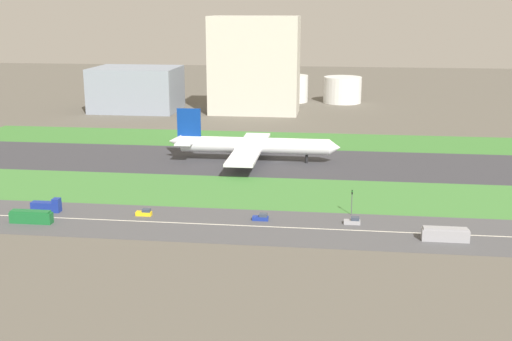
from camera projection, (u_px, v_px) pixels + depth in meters
The scene contains 18 objects.
ground_plane at pixel (277, 162), 241.18m from camera, with size 800.00×800.00×0.00m, color #5B564C.
runway at pixel (277, 162), 241.16m from camera, with size 280.00×46.00×0.10m, color #38383D.
grass_median_north at pixel (286, 140), 280.56m from camera, with size 280.00×36.00×0.10m, color #3D7A33.
grass_median_south at pixel (265, 193), 201.77m from camera, with size 280.00×36.00×0.10m, color #427F38.
highway at pixel (252, 226), 171.02m from camera, with size 280.00×28.00×0.10m, color #4C4C4F.
highway_centerline at pixel (252, 226), 171.00m from camera, with size 266.00×0.50×0.01m, color silver.
airliner at pixel (250, 145), 240.88m from camera, with size 65.00×56.00×19.70m.
bus_0 at pixel (31, 217), 173.02m from camera, with size 11.60×2.50×3.50m.
car_2 at pixel (145, 213), 179.38m from camera, with size 4.40×1.80×2.00m.
truck_0 at pixel (47, 206), 182.68m from camera, with size 8.40×2.50×4.00m.
bus_1 at pixel (445, 234), 159.74m from camera, with size 11.60×2.50×3.50m.
car_0 at pixel (261, 217), 175.36m from camera, with size 4.40×1.80×2.00m.
car_1 at pixel (353, 221), 172.33m from camera, with size 4.40×1.80×2.00m.
traffic_light at pixel (352, 200), 179.21m from camera, with size 0.36×0.50×7.20m.
terminal_building at pixel (137, 89), 358.69m from camera, with size 46.71×35.82×24.19m, color gray.
hangar_building at pixel (255, 65), 347.10m from camera, with size 47.78×26.65×52.08m, color beige.
fuel_tank_west at pixel (291, 89), 392.72m from camera, with size 20.11×20.11×16.20m, color silver.
fuel_tank_centre at pixel (342, 90), 389.00m from camera, with size 22.83×22.83×15.67m, color silver.
Camera 1 is at (21.56, -233.52, 56.94)m, focal length 44.99 mm.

